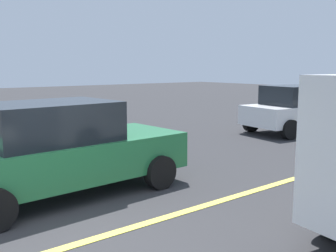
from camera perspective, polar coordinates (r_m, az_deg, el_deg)
The scene contains 4 objects.
ground_plane at distance 5.44m, azimuth -13.92°, elevation -16.60°, with size 80.00×80.00×0.00m, color #2D2D30.
lane_marking_centre at distance 7.11m, azimuth 8.96°, elevation -10.28°, with size 28.00×0.16×0.01m, color #E0D14C.
car_white_near_curb at distance 14.50m, azimuth 18.07°, elevation 2.33°, with size 4.06×2.44×1.65m.
car_green_crossing at distance 7.25m, azimuth -15.38°, elevation -3.26°, with size 4.54×2.16×1.69m.
Camera 1 is at (-2.00, -4.51, 2.29)m, focal length 42.07 mm.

